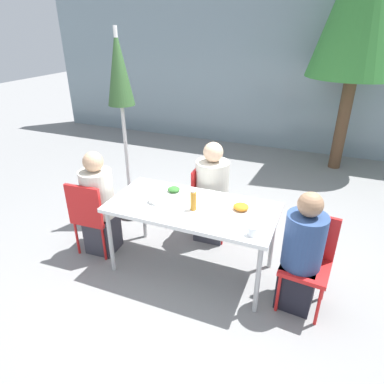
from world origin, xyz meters
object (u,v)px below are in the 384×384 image
(person_far, at_px, (212,195))
(salad_bowl, at_px, (157,199))
(drinking_cup, at_px, (252,231))
(closed_umbrella, at_px, (120,83))
(person_right, at_px, (301,256))
(person_left, at_px, (99,206))
(chair_right, at_px, (309,255))
(bottle, at_px, (193,201))
(chair_left, at_px, (92,213))
(chair_far, at_px, (207,196))

(person_far, distance_m, salad_bowl, 0.80)
(drinking_cup, bearing_deg, closed_umbrella, 151.27)
(closed_umbrella, distance_m, drinking_cup, 2.28)
(person_right, height_order, drinking_cup, person_right)
(person_left, xyz_separation_m, drinking_cup, (1.70, -0.21, 0.24))
(chair_right, relative_size, bottle, 4.32)
(person_left, height_order, person_right, person_left)
(chair_left, distance_m, salad_bowl, 0.80)
(chair_far, height_order, drinking_cup, chair_far)
(salad_bowl, bearing_deg, chair_far, 71.46)
(person_right, bearing_deg, person_far, -29.31)
(chair_left, bearing_deg, bottle, 0.99)
(person_left, relative_size, chair_right, 1.35)
(drinking_cup, distance_m, salad_bowl, 1.02)
(person_far, distance_m, closed_umbrella, 1.64)
(chair_far, distance_m, salad_bowl, 0.83)
(chair_left, height_order, chair_far, same)
(salad_bowl, bearing_deg, closed_umbrella, 136.62)
(closed_umbrella, height_order, drinking_cup, closed_umbrella)
(person_right, bearing_deg, salad_bowl, 3.47)
(chair_right, distance_m, drinking_cup, 0.60)
(person_left, relative_size, person_right, 1.03)
(drinking_cup, bearing_deg, person_far, 126.03)
(person_left, bearing_deg, person_right, -4.25)
(person_far, bearing_deg, closed_umbrella, -95.93)
(person_left, xyz_separation_m, person_far, (1.04, 0.70, 0.00))
(person_right, distance_m, salad_bowl, 1.43)
(chair_left, bearing_deg, person_right, -2.03)
(person_right, relative_size, chair_far, 1.32)
(chair_right, xyz_separation_m, person_far, (-1.13, 0.67, 0.05))
(chair_right, distance_m, closed_umbrella, 2.70)
(chair_far, bearing_deg, drinking_cup, 36.09)
(chair_right, xyz_separation_m, drinking_cup, (-0.47, -0.25, 0.28))
(chair_far, height_order, closed_umbrella, closed_umbrella)
(chair_left, relative_size, person_left, 0.74)
(person_left, bearing_deg, person_far, 30.97)
(person_right, xyz_separation_m, drinking_cup, (-0.41, -0.17, 0.25))
(person_left, relative_size, closed_umbrella, 0.51)
(person_left, relative_size, bottle, 5.85)
(chair_right, bearing_deg, chair_left, 8.37)
(person_right, height_order, closed_umbrella, closed_umbrella)
(salad_bowl, bearing_deg, person_far, 64.58)
(chair_far, bearing_deg, chair_left, -51.92)
(bottle, bearing_deg, person_left, -179.99)
(person_right, height_order, chair_far, person_right)
(person_far, height_order, salad_bowl, person_far)
(closed_umbrella, bearing_deg, chair_right, -18.17)
(chair_far, height_order, bottle, bottle)
(chair_left, bearing_deg, person_far, 32.81)
(bottle, bearing_deg, person_far, 94.61)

